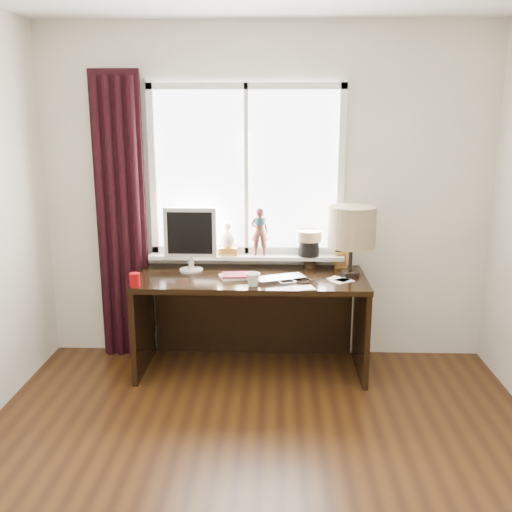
{
  "coord_description": "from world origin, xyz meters",
  "views": [
    {
      "loc": [
        0.08,
        -2.44,
        1.91
      ],
      "look_at": [
        -0.05,
        1.25,
        1.0
      ],
      "focal_mm": 40.0,
      "sensor_mm": 36.0,
      "label": 1
    }
  ],
  "objects_px": {
    "desk": "(252,303)",
    "laptop": "(281,278)",
    "mug": "(253,279)",
    "red_cup": "(135,280)",
    "table_lamp": "(352,228)",
    "monitor": "(190,235)"
  },
  "relations": [
    {
      "from": "desk",
      "to": "laptop",
      "type": "bearing_deg",
      "value": -41.37
    },
    {
      "from": "laptop",
      "to": "mug",
      "type": "distance_m",
      "value": 0.25
    },
    {
      "from": "red_cup",
      "to": "desk",
      "type": "xyz_separation_m",
      "value": [
        0.8,
        0.38,
        -0.29
      ]
    },
    {
      "from": "laptop",
      "to": "red_cup",
      "type": "distance_m",
      "value": 1.04
    },
    {
      "from": "laptop",
      "to": "table_lamp",
      "type": "height_order",
      "value": "table_lamp"
    },
    {
      "from": "desk",
      "to": "table_lamp",
      "type": "height_order",
      "value": "table_lamp"
    },
    {
      "from": "mug",
      "to": "red_cup",
      "type": "xyz_separation_m",
      "value": [
        -0.82,
        -0.04,
        -0.0
      ]
    },
    {
      "from": "monitor",
      "to": "table_lamp",
      "type": "bearing_deg",
      "value": -4.13
    },
    {
      "from": "monitor",
      "to": "table_lamp",
      "type": "relative_size",
      "value": 0.94
    },
    {
      "from": "laptop",
      "to": "red_cup",
      "type": "relative_size",
      "value": 3.74
    },
    {
      "from": "laptop",
      "to": "monitor",
      "type": "height_order",
      "value": "monitor"
    },
    {
      "from": "laptop",
      "to": "table_lamp",
      "type": "xyz_separation_m",
      "value": [
        0.52,
        0.15,
        0.35
      ]
    },
    {
      "from": "red_cup",
      "to": "table_lamp",
      "type": "height_order",
      "value": "table_lamp"
    },
    {
      "from": "monitor",
      "to": "mug",
      "type": "bearing_deg",
      "value": -37.98
    },
    {
      "from": "red_cup",
      "to": "table_lamp",
      "type": "distance_m",
      "value": 1.61
    },
    {
      "from": "desk",
      "to": "table_lamp",
      "type": "relative_size",
      "value": 3.27
    },
    {
      "from": "red_cup",
      "to": "desk",
      "type": "distance_m",
      "value": 0.93
    },
    {
      "from": "red_cup",
      "to": "desk",
      "type": "relative_size",
      "value": 0.06
    },
    {
      "from": "laptop",
      "to": "table_lamp",
      "type": "bearing_deg",
      "value": -7.56
    },
    {
      "from": "mug",
      "to": "monitor",
      "type": "bearing_deg",
      "value": 142.02
    },
    {
      "from": "table_lamp",
      "to": "monitor",
      "type": "bearing_deg",
      "value": 175.87
    },
    {
      "from": "mug",
      "to": "monitor",
      "type": "height_order",
      "value": "monitor"
    }
  ]
}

